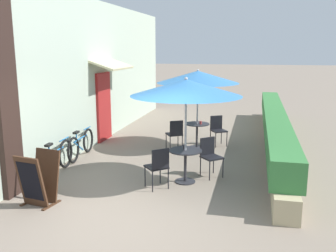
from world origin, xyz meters
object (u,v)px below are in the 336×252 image
patio_umbrella_near (186,88)px  menu_board (39,179)px  cafe_chair_near_right (210,154)px  bicycle_second (81,144)px  coffee_cup_near (184,147)px  patio_umbrella_mid (198,77)px  patio_table_mid (197,131)px  cafe_chair_mid_left (218,128)px  cafe_chair_mid_right (175,132)px  coffee_cup_mid (201,123)px  patio_table_near (185,160)px  bicycle_leaning (56,159)px  cafe_chair_near_left (158,165)px

patio_umbrella_near → menu_board: patio_umbrella_near is taller
patio_umbrella_near → cafe_chair_near_right: 1.68m
bicycle_second → patio_umbrella_near: bearing=-25.6°
coffee_cup_near → patio_umbrella_mid: size_ratio=0.04×
patio_umbrella_near → patio_table_mid: patio_umbrella_near is taller
cafe_chair_mid_left → menu_board: menu_board is taller
cafe_chair_mid_right → coffee_cup_mid: bearing=-3.3°
coffee_cup_mid → bicycle_second: bearing=-151.5°
patio_table_mid → patio_table_near: bearing=-86.1°
patio_table_mid → menu_board: 5.11m
cafe_chair_near_right → bicycle_second: bearing=-53.1°
cafe_chair_mid_left → coffee_cup_mid: cafe_chair_mid_left is taller
patio_table_mid → cafe_chair_mid_left: size_ratio=0.82×
cafe_chair_mid_left → patio_umbrella_near: bearing=52.3°
coffee_cup_mid → bicycle_second: 3.36m
patio_umbrella_near → patio_umbrella_mid: 2.87m
bicycle_leaning → cafe_chair_near_left: bearing=-10.5°
coffee_cup_near → cafe_chair_mid_left: cafe_chair_mid_left is taller
patio_table_mid → patio_umbrella_mid: bearing=0.0°
menu_board → patio_umbrella_mid: bearing=74.1°
cafe_chair_near_left → bicycle_leaning: (-2.50, 0.34, -0.15)m
patio_umbrella_mid → cafe_chair_mid_right: (-0.55, -0.43, -1.52)m
patio_umbrella_near → cafe_chair_near_left: (-0.46, -0.52, -1.52)m
coffee_cup_mid → bicycle_leaning: (-2.88, -2.97, -0.39)m
coffee_cup_near → menu_board: 3.02m
cafe_chair_near_left → menu_board: menu_board is taller
patio_table_near → cafe_chair_mid_left: bearing=83.8°
cafe_chair_near_left → bicycle_second: size_ratio=0.52×
cafe_chair_near_left → patio_table_mid: 3.39m
bicycle_second → coffee_cup_mid: bearing=24.7°
patio_table_near → cafe_chair_near_right: bearing=48.3°
cafe_chair_mid_left → cafe_chair_near_left: bearing=46.3°
cafe_chair_near_right → cafe_chair_near_left: bearing=6.3°
patio_umbrella_near → coffee_cup_near: 1.29m
patio_table_mid → menu_board: (-2.21, -4.61, -0.01)m
patio_table_near → patio_table_mid: bearing=93.9°
cafe_chair_mid_right → coffee_cup_mid: size_ratio=9.67×
patio_table_near → patio_umbrella_mid: size_ratio=0.31×
bicycle_leaning → bicycle_second: bicycle_leaning is taller
menu_board → patio_table_mid: bearing=74.1°
patio_table_near → patio_umbrella_near: 1.55m
patio_umbrella_near → cafe_chair_mid_left: (0.36, 3.29, -1.52)m
cafe_chair_near_right → patio_table_mid: 2.43m
patio_umbrella_near → bicycle_leaning: size_ratio=1.36×
patio_table_near → cafe_chair_mid_right: 2.55m
cafe_chair_mid_right → menu_board: (-1.66, -4.18, -0.03)m
cafe_chair_near_right → cafe_chair_mid_right: 2.26m
cafe_chair_mid_right → coffee_cup_near: bearing=-104.7°
coffee_cup_mid → bicycle_leaning: coffee_cup_mid is taller
coffee_cup_near → bicycle_leaning: bearing=-174.4°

